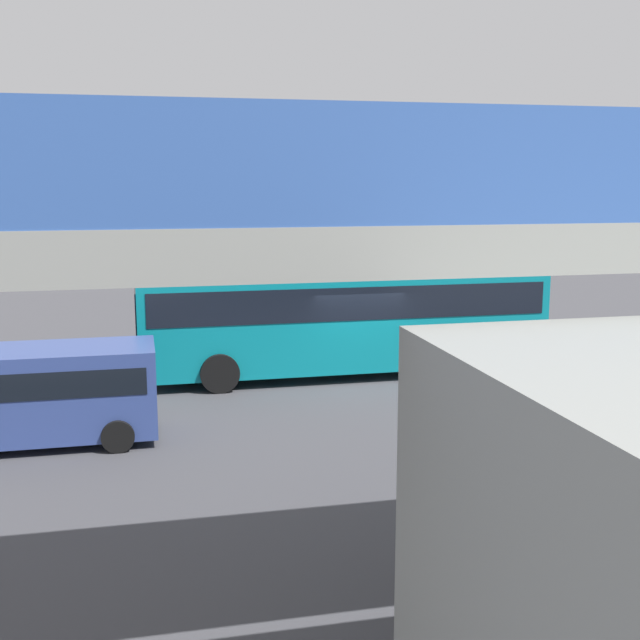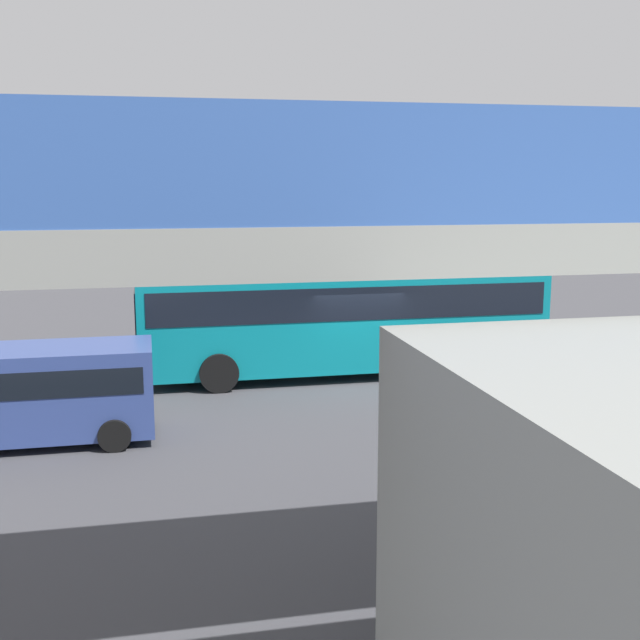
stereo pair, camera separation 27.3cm
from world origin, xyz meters
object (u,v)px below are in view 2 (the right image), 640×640
object	(u,v)px
traffic_sign	(538,292)
city_bus	(343,309)
pedestrian	(374,321)
parked_van	(37,388)

from	to	relation	value
traffic_sign	city_bus	bearing A→B (deg)	15.70
city_bus	pedestrian	bearing A→B (deg)	-119.16
city_bus	pedestrian	distance (m)	4.08
parked_van	traffic_sign	bearing A→B (deg)	-156.41
pedestrian	traffic_sign	size ratio (longest dim) A/B	0.64
parked_van	pedestrian	world-z (taller)	parked_van
pedestrian	traffic_sign	world-z (taller)	traffic_sign
city_bus	pedestrian	world-z (taller)	city_bus
pedestrian	traffic_sign	bearing A→B (deg)	163.97
city_bus	traffic_sign	bearing A→B (deg)	-164.30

